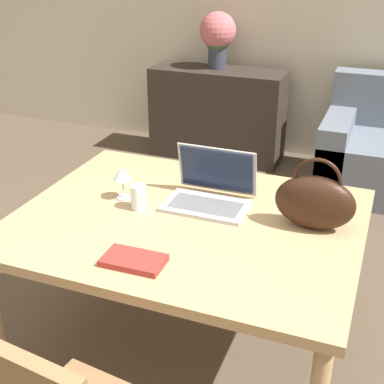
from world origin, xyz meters
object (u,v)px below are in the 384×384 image
at_px(drinking_glass, 138,197).
at_px(wine_glass, 122,175).
at_px(handbag, 315,202).
at_px(flower_vase, 218,35).
at_px(laptop, 211,189).

xyz_separation_m(drinking_glass, wine_glass, (-0.10, 0.06, 0.06)).
bearing_deg(wine_glass, handbag, 2.64).
bearing_deg(flower_vase, wine_glass, -80.92).
bearing_deg(flower_vase, handbag, -62.95).
bearing_deg(drinking_glass, wine_glass, 149.09).
xyz_separation_m(laptop, handbag, (0.45, -0.07, 0.05)).
distance_m(drinking_glass, flower_vase, 2.49).
relative_size(drinking_glass, wine_glass, 0.71).
xyz_separation_m(wine_glass, handbag, (0.81, 0.04, 0.00)).
bearing_deg(laptop, wine_glass, -163.55).
height_order(drinking_glass, handbag, handbag).
bearing_deg(drinking_glass, flower_vase, 101.24).
relative_size(drinking_glass, flower_vase, 0.24).
bearing_deg(handbag, laptop, 171.03).
distance_m(drinking_glass, handbag, 0.72).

